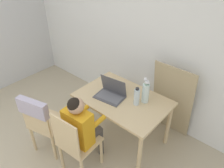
{
  "coord_description": "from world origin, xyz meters",
  "views": [
    {
      "loc": [
        1.62,
        -0.2,
        2.38
      ],
      "look_at": [
        0.15,
        1.48,
        0.89
      ],
      "focal_mm": 35.0,
      "sensor_mm": 36.0,
      "label": 1
    }
  ],
  "objects": [
    {
      "name": "chair_spare",
      "position": [
        -0.29,
        0.69,
        0.61
      ],
      "size": [
        0.49,
        0.52,
        0.91
      ],
      "rotation": [
        0.0,
        0.0,
        3.41
      ],
      "color": "#D6B784",
      "rests_on": "ground_plane"
    },
    {
      "name": "laptop",
      "position": [
        0.15,
        1.47,
        0.76
      ],
      "size": [
        0.39,
        0.29,
        0.25
      ],
      "rotation": [
        0.0,
        0.0,
        0.13
      ],
      "color": "#4C4C51",
      "rests_on": "dining_table"
    },
    {
      "name": "cardboard_panel",
      "position": [
        0.7,
        2.09,
        0.55
      ],
      "size": [
        0.57,
        0.17,
        1.09
      ],
      "color": "tan",
      "rests_on": "ground_plane"
    },
    {
      "name": "chair_occupied",
      "position": [
        0.21,
        0.78,
        0.46
      ],
      "size": [
        0.43,
        0.43,
        0.9
      ],
      "rotation": [
        0.0,
        0.0,
        3.22
      ],
      "color": "#D6B784",
      "rests_on": "ground_plane"
    },
    {
      "name": "wall_back",
      "position": [
        0.0,
        2.23,
        1.25
      ],
      "size": [
        6.4,
        0.05,
        2.5
      ],
      "color": "white",
      "rests_on": "ground_plane"
    },
    {
      "name": "water_bottle",
      "position": [
        0.48,
        1.54,
        0.82
      ],
      "size": [
        0.07,
        0.07,
        0.24
      ],
      "color": "silver",
      "rests_on": "dining_table"
    },
    {
      "name": "dining_table",
      "position": [
        0.29,
        1.53,
        0.62
      ],
      "size": [
        1.14,
        0.76,
        0.71
      ],
      "color": "#D6B784",
      "rests_on": "ground_plane"
    },
    {
      "name": "person_seated",
      "position": [
        0.2,
        0.9,
        0.66
      ],
      "size": [
        0.36,
        0.44,
        1.06
      ],
      "rotation": [
        0.0,
        0.0,
        3.22
      ],
      "color": "orange",
      "rests_on": "ground_plane"
    },
    {
      "name": "flower_vase",
      "position": [
        0.53,
        1.66,
        0.85
      ],
      "size": [
        0.09,
        0.09,
        0.34
      ],
      "color": "silver",
      "rests_on": "dining_table"
    }
  ]
}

